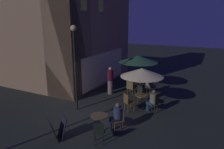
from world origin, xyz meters
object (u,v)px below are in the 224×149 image
object	(u,v)px
cafe_table_2	(99,120)
cafe_chair_3	(131,87)
cafe_chair_2	(128,101)
cafe_chair_5	(99,131)
street_lamp_near_corner	(75,56)
patio_umbrella_0	(142,73)
patio_umbrella_1	(138,59)
menu_sandwich_board	(58,129)
patron_standing_4	(110,81)
cafe_chair_0	(155,102)
cafe_chair_4	(150,86)
patron_seated_0	(153,99)
cafe_table_1	(137,84)
patron_seated_1	(141,91)
patron_seated_3	(117,115)
patron_seated_2	(148,83)
cafe_chair_6	(120,118)
cafe_table_0	(141,99)
cafe_chair_1	(141,92)

from	to	relation	value
cafe_table_2	cafe_chair_3	xyz separation A→B (m)	(4.55, 0.44, 0.00)
cafe_chair_2	cafe_chair_5	xyz separation A→B (m)	(-3.10, -0.13, -0.02)
street_lamp_near_corner	patio_umbrella_0	distance (m)	3.39
patio_umbrella_1	street_lamp_near_corner	bearing A→B (deg)	155.58
cafe_chair_2	cafe_chair_5	distance (m)	3.10
menu_sandwich_board	patron_standing_4	distance (m)	5.46
cafe_chair_0	cafe_chair_2	size ratio (longest dim) A/B	1.08
cafe_chair_4	patron_standing_4	size ratio (longest dim) A/B	0.54
patio_umbrella_1	cafe_chair_0	bearing A→B (deg)	-144.63
cafe_chair_3	cafe_chair_4	distance (m)	1.25
cafe_chair_2	patron_standing_4	size ratio (longest dim) A/B	0.55
patron_seated_0	patron_standing_4	size ratio (longest dim) A/B	0.70
cafe_table_1	cafe_chair_0	xyz separation A→B (m)	(-2.61, -1.85, 0.11)
cafe_table_1	patron_seated_0	xyz separation A→B (m)	(-2.58, -1.71, 0.19)
patio_umbrella_1	patron_seated_1	distance (m)	2.41
menu_sandwich_board	cafe_table_1	distance (m)	6.61
cafe_chair_0	patron_seated_3	bearing A→B (deg)	79.31
patron_seated_2	street_lamp_near_corner	bearing A→B (deg)	63.43
cafe_chair_5	cafe_chair_6	world-z (taller)	cafe_chair_6
cafe_table_0	cafe_chair_0	size ratio (longest dim) A/B	0.75
street_lamp_near_corner	patron_seated_3	world-z (taller)	street_lamp_near_corner
patron_seated_1	patron_standing_4	bearing A→B (deg)	-124.69
patron_seated_3	patron_standing_4	size ratio (longest dim) A/B	0.71
street_lamp_near_corner	cafe_chair_0	world-z (taller)	street_lamp_near_corner
cafe_chair_4	patron_seated_1	world-z (taller)	patron_seated_1
patio_umbrella_1	patron_seated_1	world-z (taller)	patio_umbrella_1
cafe_chair_0	cafe_chair_1	xyz separation A→B (m)	(0.98, 1.06, -0.01)
menu_sandwich_board	cafe_chair_0	xyz separation A→B (m)	(3.94, -2.72, 0.17)
cafe_chair_4	patron_standing_4	world-z (taller)	patron_standing_4
cafe_chair_1	street_lamp_near_corner	bearing A→B (deg)	-66.35
patio_umbrella_0	patron_standing_4	bearing A→B (deg)	61.83
cafe_chair_6	patron_standing_4	size ratio (longest dim) A/B	0.52
menu_sandwich_board	patron_standing_4	bearing A→B (deg)	39.43
cafe_chair_3	patron_seated_0	world-z (taller)	patron_seated_0
cafe_chair_2	cafe_chair_4	distance (m)	2.97
cafe_table_2	patio_umbrella_1	bearing A→B (deg)	3.31
cafe_table_1	cafe_chair_6	distance (m)	4.94
patron_seated_3	cafe_chair_4	bearing A→B (deg)	-130.49
street_lamp_near_corner	cafe_table_1	world-z (taller)	street_lamp_near_corner
cafe_table_2	patron_seated_0	xyz separation A→B (m)	(2.84, -1.40, 0.14)
street_lamp_near_corner	cafe_chair_1	size ratio (longest dim) A/B	4.28
cafe_chair_1	patron_seated_1	distance (m)	0.18
patio_umbrella_1	patron_seated_0	distance (m)	3.41
cafe_chair_2	patron_seated_0	distance (m)	1.23
cafe_table_1	cafe_chair_3	world-z (taller)	cafe_chair_3
cafe_chair_1	patron_seated_2	world-z (taller)	patron_seated_2
patron_seated_0	patron_standing_4	bearing A→B (deg)	-12.91
patron_standing_4	street_lamp_near_corner	bearing A→B (deg)	76.55
cafe_chair_5	cafe_chair_4	bearing A→B (deg)	-29.96
cafe_table_0	patron_seated_2	xyz separation A→B (m)	(2.36, 0.36, 0.16)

